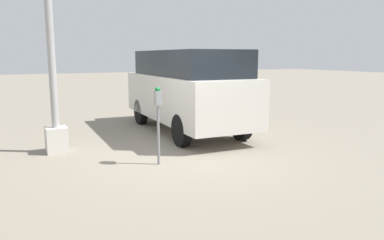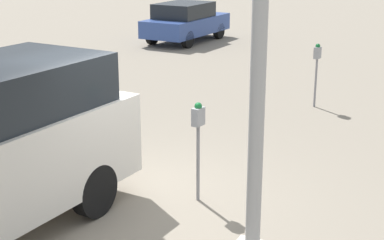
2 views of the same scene
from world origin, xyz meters
name	(u,v)px [view 1 (image 1 of 2)]	position (x,y,z in m)	size (l,w,h in m)	color
ground_plane	(178,153)	(0.00, 0.00, 0.00)	(80.00, 80.00, 0.00)	gray
parking_meter_near	(158,108)	(-0.56, 0.67, 1.10)	(0.21, 0.13, 1.49)	gray
lamp_post	(53,75)	(1.30, 2.28, 1.65)	(0.44, 0.44, 5.31)	beige
parked_van	(186,88)	(2.07, -1.23, 1.20)	(5.21, 2.05, 2.20)	beige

